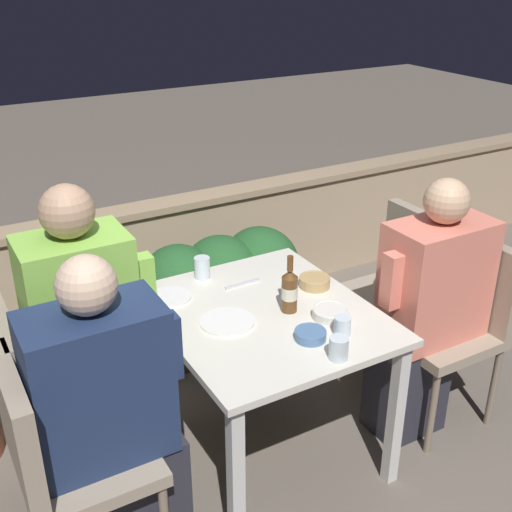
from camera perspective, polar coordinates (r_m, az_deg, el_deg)
name	(u,v)px	position (r m, az deg, el deg)	size (l,w,h in m)	color
ground_plane	(264,447)	(3.01, 0.70, -16.62)	(16.00, 16.00, 0.00)	#665B51
parapet_wall	(150,262)	(3.83, -9.42, -0.50)	(9.00, 0.18, 0.72)	tan
dining_table	(265,331)	(2.64, 0.77, -6.73)	(0.83, 0.95, 0.70)	silver
planter_hedge	(223,286)	(3.53, -2.99, -2.66)	(0.89, 0.47, 0.64)	brown
chair_left_near	(56,451)	(2.29, -17.32, -16.21)	(0.44, 0.44, 0.88)	gray
person_navy_jumper	(114,416)	(2.28, -12.53, -13.71)	(0.51, 0.26, 1.21)	#282833
chair_left_far	(46,391)	(2.56, -18.18, -11.36)	(0.44, 0.44, 0.88)	gray
person_green_blouse	(94,348)	(2.51, -14.22, -7.91)	(0.48, 0.26, 1.32)	#282833
chair_right_near	(457,311)	(3.06, 17.47, -4.73)	(0.44, 0.44, 0.88)	gray
person_coral_top	(426,311)	(2.90, 14.87, -4.78)	(0.51, 0.26, 1.20)	#282833
chair_right_far	(400,280)	(3.28, 12.69, -2.06)	(0.44, 0.44, 0.88)	gray
beer_bottle	(289,290)	(2.56, 2.99, -3.06)	(0.07, 0.07, 0.24)	brown
plate_0	(228,322)	(2.52, -2.54, -5.88)	(0.22, 0.22, 0.01)	white
plate_1	(170,297)	(2.71, -7.66, -3.63)	(0.18, 0.18, 0.01)	white
bowl_0	(315,281)	(2.78, 5.23, -2.24)	(0.13, 0.13, 0.05)	tan
bowl_1	(310,334)	(2.42, 4.85, -6.94)	(0.12, 0.12, 0.04)	#4C709E
bowl_2	(330,312)	(2.56, 6.63, -5.01)	(0.14, 0.14, 0.04)	silver
glass_cup_0	(342,326)	(2.45, 7.69, -6.20)	(0.06, 0.06, 0.08)	silver
glass_cup_1	(202,268)	(2.85, -4.81, -1.03)	(0.07, 0.07, 0.10)	silver
glass_cup_2	(339,348)	(2.31, 7.37, -8.14)	(0.07, 0.07, 0.09)	silver
fork_0	(243,284)	(2.80, -1.20, -2.49)	(0.17, 0.02, 0.01)	silver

